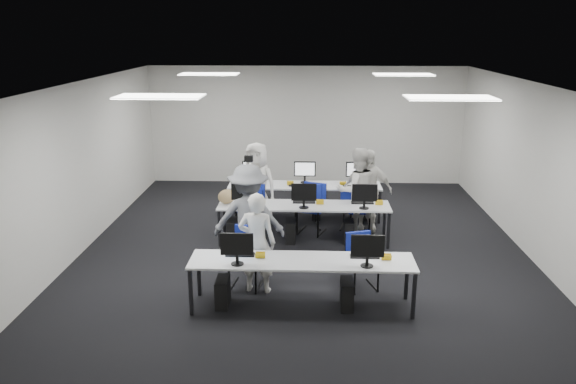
{
  "coord_description": "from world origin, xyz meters",
  "views": [
    {
      "loc": [
        0.08,
        -9.78,
        3.89
      ],
      "look_at": [
        -0.29,
        0.12,
        1.0
      ],
      "focal_mm": 35.0,
      "sensor_mm": 36.0,
      "label": 1
    }
  ],
  "objects_px": {
    "student_0": "(257,243)",
    "photographer": "(249,218)",
    "desk_front": "(302,263)",
    "chair_6": "(308,213)",
    "student_1": "(357,190)",
    "chair_2": "(251,217)",
    "chair_1": "(361,271)",
    "chair_4": "(357,218)",
    "chair_5": "(256,214)",
    "chair_0": "(246,268)",
    "chair_3": "(312,217)",
    "desk_mid": "(304,207)",
    "student_2": "(257,185)",
    "chair_7": "(352,215)",
    "student_3": "(367,190)"
  },
  "relations": [
    {
      "from": "desk_front",
      "to": "chair_7",
      "type": "distance_m",
      "value": 3.53
    },
    {
      "from": "chair_2",
      "to": "chair_4",
      "type": "relative_size",
      "value": 1.12
    },
    {
      "from": "chair_2",
      "to": "chair_5",
      "type": "height_order",
      "value": "chair_2"
    },
    {
      "from": "student_0",
      "to": "student_1",
      "type": "relative_size",
      "value": 0.93
    },
    {
      "from": "desk_front",
      "to": "student_1",
      "type": "height_order",
      "value": "student_1"
    },
    {
      "from": "chair_6",
      "to": "desk_front",
      "type": "bearing_deg",
      "value": -101.89
    },
    {
      "from": "chair_1",
      "to": "chair_4",
      "type": "distance_m",
      "value": 2.57
    },
    {
      "from": "chair_5",
      "to": "student_1",
      "type": "height_order",
      "value": "student_1"
    },
    {
      "from": "student_0",
      "to": "student_1",
      "type": "xyz_separation_m",
      "value": [
        1.72,
        2.71,
        0.06
      ]
    },
    {
      "from": "chair_0",
      "to": "chair_5",
      "type": "bearing_deg",
      "value": 100.45
    },
    {
      "from": "chair_2",
      "to": "photographer",
      "type": "distance_m",
      "value": 1.89
    },
    {
      "from": "student_0",
      "to": "student_2",
      "type": "bearing_deg",
      "value": -77.47
    },
    {
      "from": "student_1",
      "to": "student_2",
      "type": "distance_m",
      "value": 2.02
    },
    {
      "from": "chair_2",
      "to": "student_3",
      "type": "distance_m",
      "value": 2.36
    },
    {
      "from": "chair_6",
      "to": "student_0",
      "type": "bearing_deg",
      "value": -115.38
    },
    {
      "from": "chair_5",
      "to": "chair_2",
      "type": "bearing_deg",
      "value": -91.78
    },
    {
      "from": "desk_mid",
      "to": "student_3",
      "type": "relative_size",
      "value": 1.95
    },
    {
      "from": "chair_3",
      "to": "student_2",
      "type": "relative_size",
      "value": 0.56
    },
    {
      "from": "desk_mid",
      "to": "chair_1",
      "type": "height_order",
      "value": "chair_1"
    },
    {
      "from": "student_1",
      "to": "chair_4",
      "type": "bearing_deg",
      "value": -153.25
    },
    {
      "from": "desk_mid",
      "to": "chair_5",
      "type": "relative_size",
      "value": 3.75
    },
    {
      "from": "chair_0",
      "to": "chair_5",
      "type": "relative_size",
      "value": 1.11
    },
    {
      "from": "chair_6",
      "to": "student_0",
      "type": "height_order",
      "value": "student_0"
    },
    {
      "from": "desk_mid",
      "to": "photographer",
      "type": "distance_m",
      "value": 1.58
    },
    {
      "from": "student_0",
      "to": "photographer",
      "type": "bearing_deg",
      "value": -68.47
    },
    {
      "from": "desk_front",
      "to": "photographer",
      "type": "xyz_separation_m",
      "value": [
        -0.89,
        1.32,
        0.22
      ]
    },
    {
      "from": "chair_6",
      "to": "student_0",
      "type": "relative_size",
      "value": 0.61
    },
    {
      "from": "desk_front",
      "to": "chair_1",
      "type": "height_order",
      "value": "chair_1"
    },
    {
      "from": "chair_7",
      "to": "chair_1",
      "type": "bearing_deg",
      "value": -78.52
    },
    {
      "from": "chair_2",
      "to": "chair_4",
      "type": "height_order",
      "value": "chair_2"
    },
    {
      "from": "desk_front",
      "to": "photographer",
      "type": "bearing_deg",
      "value": 124.19
    },
    {
      "from": "chair_2",
      "to": "photographer",
      "type": "bearing_deg",
      "value": -68.07
    },
    {
      "from": "desk_mid",
      "to": "chair_2",
      "type": "bearing_deg",
      "value": 154.39
    },
    {
      "from": "chair_4",
      "to": "student_0",
      "type": "height_order",
      "value": "student_0"
    },
    {
      "from": "chair_2",
      "to": "photographer",
      "type": "relative_size",
      "value": 0.52
    },
    {
      "from": "chair_5",
      "to": "student_2",
      "type": "xyz_separation_m",
      "value": [
        0.01,
        0.1,
        0.59
      ]
    },
    {
      "from": "student_1",
      "to": "photographer",
      "type": "bearing_deg",
      "value": 30.39
    },
    {
      "from": "desk_front",
      "to": "photographer",
      "type": "height_order",
      "value": "photographer"
    },
    {
      "from": "chair_3",
      "to": "chair_7",
      "type": "distance_m",
      "value": 0.85
    },
    {
      "from": "chair_2",
      "to": "photographer",
      "type": "height_order",
      "value": "photographer"
    },
    {
      "from": "chair_2",
      "to": "chair_4",
      "type": "xyz_separation_m",
      "value": [
        2.11,
        0.14,
        -0.03
      ]
    },
    {
      "from": "chair_4",
      "to": "chair_5",
      "type": "xyz_separation_m",
      "value": [
        -2.04,
        0.18,
        0.0
      ]
    },
    {
      "from": "chair_4",
      "to": "chair_6",
      "type": "bearing_deg",
      "value": 162.15
    },
    {
      "from": "student_3",
      "to": "chair_4",
      "type": "bearing_deg",
      "value": -148.84
    },
    {
      "from": "desk_front",
      "to": "chair_3",
      "type": "bearing_deg",
      "value": 87.23
    },
    {
      "from": "desk_front",
      "to": "chair_2",
      "type": "xyz_separation_m",
      "value": [
        -1.05,
        3.1,
        -0.38
      ]
    },
    {
      "from": "desk_mid",
      "to": "chair_4",
      "type": "height_order",
      "value": "chair_4"
    },
    {
      "from": "chair_7",
      "to": "photographer",
      "type": "bearing_deg",
      "value": -119.56
    },
    {
      "from": "chair_5",
      "to": "student_1",
      "type": "bearing_deg",
      "value": 6.13
    },
    {
      "from": "desk_mid",
      "to": "chair_1",
      "type": "relative_size",
      "value": 3.72
    }
  ]
}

